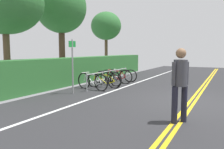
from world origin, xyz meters
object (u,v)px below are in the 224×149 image
object	(u,v)px
bicycle_0	(92,81)
bicycle_2	(108,78)
bicycle_4	(122,76)
tree_near_left	(4,2)
tree_mid	(61,8)
pedestrian	(180,80)
bike_rack	(109,74)
tree_far_right	(106,26)
bicycle_3	(116,77)
bicycle_1	(104,81)
sign_post_near	(72,61)

from	to	relation	value
bicycle_0	bicycle_2	world-z (taller)	bicycle_0
bicycle_4	bicycle_2	bearing A→B (deg)	177.72
bicycle_2	tree_near_left	bearing A→B (deg)	137.24
tree_mid	pedestrian	bearing A→B (deg)	-123.26
bike_rack	tree_far_right	size ratio (longest dim) A/B	0.86
bicycle_0	tree_far_right	distance (m)	8.99
bicycle_3	tree_mid	size ratio (longest dim) A/B	0.30
bicycle_0	tree_mid	xyz separation A→B (m)	(2.09, 3.38, 3.77)
bicycle_1	bicycle_3	xyz separation A→B (m)	(1.47, 0.09, 0.03)
bicycle_2	bicycle_3	bearing A→B (deg)	-6.51
tree_near_left	pedestrian	bearing A→B (deg)	-98.38
bicycle_2	pedestrian	world-z (taller)	pedestrian
pedestrian	tree_far_right	distance (m)	13.39
bike_rack	pedestrian	size ratio (longest dim) A/B	2.30
bike_rack	bicycle_3	distance (m)	0.74
bicycle_2	bicycle_4	distance (m)	1.48
bicycle_3	bicycle_4	size ratio (longest dim) A/B	1.03
bicycle_0	bicycle_4	distance (m)	2.93
bicycle_1	bicycle_3	bearing A→B (deg)	3.32
bicycle_3	tree_mid	distance (m)	5.13
bike_rack	tree_near_left	distance (m)	5.57
bicycle_2	bike_rack	bearing A→B (deg)	-56.53
bicycle_1	bicycle_0	bearing A→B (deg)	167.12
tree_mid	tree_near_left	bearing A→B (deg)	-175.46
bicycle_3	tree_far_right	bearing A→B (deg)	33.47
bicycle_4	pedestrian	world-z (taller)	pedestrian
sign_post_near	tree_mid	world-z (taller)	tree_mid
bicycle_0	bicycle_3	world-z (taller)	bicycle_0
bicycle_1	tree_mid	world-z (taller)	tree_mid
bicycle_4	bicycle_0	bearing A→B (deg)	178.90
bicycle_1	tree_far_right	distance (m)	8.46
bike_rack	bicycle_3	size ratio (longest dim) A/B	2.44
bicycle_4	pedestrian	xyz separation A→B (m)	(-5.88, -4.25, 0.69)
tree_near_left	sign_post_near	bearing A→B (deg)	-75.76
bike_rack	bicycle_0	bearing A→B (deg)	177.80
bicycle_1	pedestrian	bearing A→B (deg)	-131.74
sign_post_near	pedestrian	bearing A→B (deg)	-111.96
tree_far_right	tree_near_left	bearing A→B (deg)	-177.41
bicycle_1	bicycle_2	distance (m)	0.73
bicycle_1	pedestrian	xyz separation A→B (m)	(-3.69, -4.13, 0.70)
bicycle_0	bicycle_2	size ratio (longest dim) A/B	1.06
bicycle_0	pedestrian	world-z (taller)	pedestrian
bicycle_1	pedestrian	size ratio (longest dim) A/B	0.98
pedestrian	tree_far_right	bearing A→B (deg)	36.42
bicycle_0	bicycle_2	xyz separation A→B (m)	(1.45, 0.00, -0.02)
tree_mid	bicycle_4	bearing A→B (deg)	-76.24
bicycle_0	tree_near_left	xyz separation A→B (m)	(-1.86, 3.07, 3.33)
bicycle_3	bicycle_2	bearing A→B (deg)	173.49
bicycle_1	sign_post_near	xyz separation A→B (m)	(-1.87, 0.37, 0.97)
sign_post_near	tree_far_right	world-z (taller)	tree_far_right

